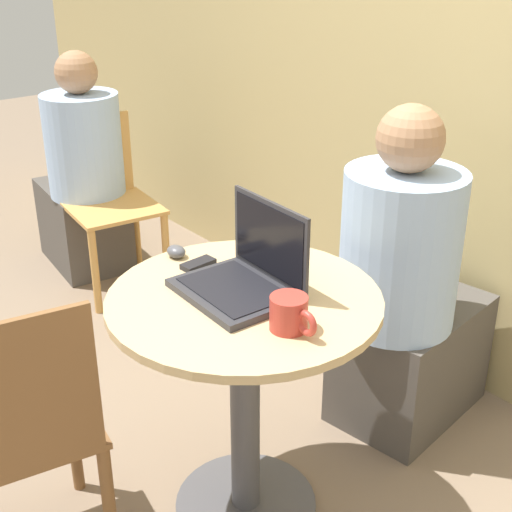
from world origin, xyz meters
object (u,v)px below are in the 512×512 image
laptop (246,274)px  person_seated (406,302)px  chair_empty (21,437)px  cell_phone (198,264)px

laptop → person_seated: bearing=88.8°
laptop → chair_empty: (-0.17, -0.61, -0.34)m
chair_empty → cell_phone: bearing=93.5°
laptop → cell_phone: 0.21m
cell_phone → person_seated: person_seated is taller
cell_phone → chair_empty: 0.67m
laptop → person_seated: size_ratio=0.28×
laptop → cell_phone: size_ratio=3.10×
cell_phone → chair_empty: bearing=-86.5°
chair_empty → person_seated: person_seated is taller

